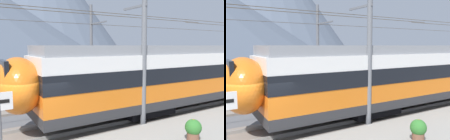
{
  "view_description": "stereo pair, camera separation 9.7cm",
  "coord_description": "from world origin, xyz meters",
  "views": [
    {
      "loc": [
        -1.92,
        -8.73,
        3.84
      ],
      "look_at": [
        5.58,
        3.39,
        2.36
      ],
      "focal_mm": 37.67,
      "sensor_mm": 36.0,
      "label": 1
    },
    {
      "loc": [
        -1.84,
        -8.79,
        3.84
      ],
      "look_at": [
        5.58,
        3.39,
        2.36
      ],
      "focal_mm": 37.67,
      "sensor_mm": 36.0,
      "label": 2
    }
  ],
  "objects": [
    {
      "name": "track_near",
      "position": [
        0.0,
        0.96,
        0.07
      ],
      "size": [
        120.0,
        3.0,
        0.28
      ],
      "color": "slate",
      "rests_on": "ground"
    },
    {
      "name": "track_far",
      "position": [
        0.0,
        6.41,
        0.07
      ],
      "size": [
        120.0,
        3.0,
        0.28
      ],
      "color": "slate",
      "rests_on": "ground"
    },
    {
      "name": "catenary_mast_mid",
      "position": [
        4.88,
        -0.37,
        3.88
      ],
      "size": [
        44.97,
        1.73,
        7.45
      ],
      "color": "slate",
      "rests_on": "ground"
    },
    {
      "name": "catenary_mast_far_side",
      "position": [
        6.86,
        8.52,
        3.79
      ],
      "size": [
        44.97,
        2.61,
        7.15
      ],
      "color": "slate",
      "rests_on": "ground"
    },
    {
      "name": "potted_plant_platform_edge",
      "position": [
        4.93,
        -3.27,
        0.83
      ],
      "size": [
        0.59,
        0.59,
        0.83
      ],
      "color": "brown",
      "rests_on": "platform_slab"
    }
  ]
}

